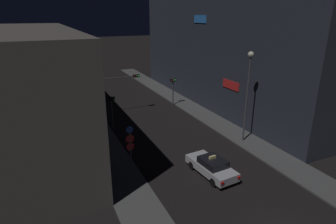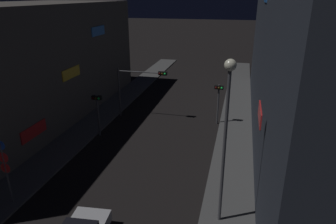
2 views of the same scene
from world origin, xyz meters
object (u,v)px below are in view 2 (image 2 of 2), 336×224
at_px(traffic_light_overhead, 138,82).
at_px(sign_pole_left, 5,166).
at_px(street_lamp_near_block, 227,117).
at_px(traffic_light_left_kerb, 97,107).
at_px(traffic_light_right_kerb, 218,96).

xyz_separation_m(traffic_light_overhead, sign_pole_left, (-2.83, -14.17, -1.08)).
bearing_deg(street_lamp_near_block, traffic_light_overhead, 123.97).
height_order(traffic_light_overhead, sign_pole_left, traffic_light_overhead).
relative_size(traffic_light_overhead, traffic_light_left_kerb, 1.33).
relative_size(traffic_light_left_kerb, street_lamp_near_block, 0.43).
bearing_deg(street_lamp_near_block, sign_pole_left, -173.84).
xyz_separation_m(traffic_light_overhead, street_lamp_near_block, (8.71, -12.92, 2.42)).
bearing_deg(traffic_light_left_kerb, sign_pole_left, -95.36).
height_order(traffic_light_right_kerb, street_lamp_near_block, street_lamp_near_block).
relative_size(traffic_light_overhead, traffic_light_right_kerb, 1.29).
relative_size(traffic_light_right_kerb, street_lamp_near_block, 0.44).
xyz_separation_m(traffic_light_overhead, traffic_light_right_kerb, (7.43, 0.17, -0.83)).
bearing_deg(traffic_light_overhead, traffic_light_right_kerb, 1.31).
xyz_separation_m(traffic_light_left_kerb, street_lamp_near_block, (10.64, -8.24, 3.32)).
xyz_separation_m(traffic_light_left_kerb, sign_pole_left, (-0.89, -9.48, -0.17)).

